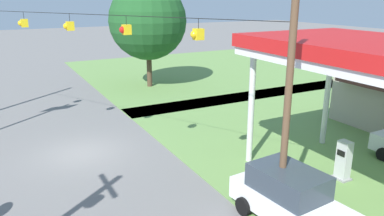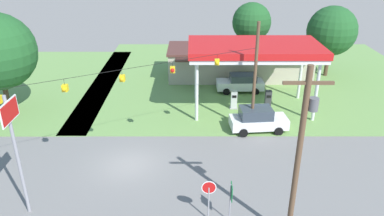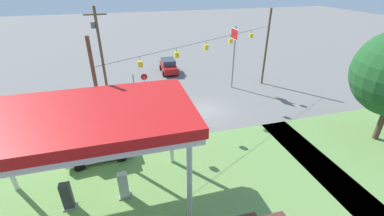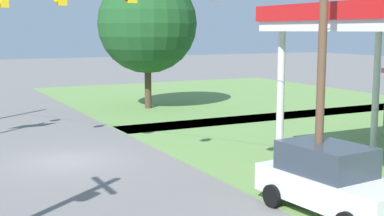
% 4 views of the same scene
% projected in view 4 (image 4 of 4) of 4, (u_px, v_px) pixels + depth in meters
% --- Properties ---
extents(ground_plane, '(160.00, 160.00, 0.00)m').
position_uv_depth(ground_plane, '(68.00, 161.00, 21.23)').
color(ground_plane, slate).
extents(grass_verge_opposite_corner, '(24.00, 24.00, 0.04)m').
position_uv_depth(grass_verge_opposite_corner, '(217.00, 95.00, 42.54)').
color(grass_verge_opposite_corner, '#6B934C').
rests_on(grass_verge_opposite_corner, ground).
extents(car_at_pumps_front, '(4.67, 2.42, 1.99)m').
position_uv_depth(car_at_pumps_front, '(330.00, 180.00, 14.98)').
color(car_at_pumps_front, white).
rests_on(car_at_pumps_front, ground).
extents(signal_span_gantry, '(18.33, 10.24, 8.76)m').
position_uv_depth(signal_span_gantry, '(63.00, 38.00, 20.52)').
color(signal_span_gantry, brown).
rests_on(signal_span_gantry, ground).
extents(tree_west_verge, '(6.45, 6.45, 8.82)m').
position_uv_depth(tree_west_verge, '(147.00, 24.00, 34.70)').
color(tree_west_verge, '#4C3828').
rests_on(tree_west_verge, ground).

